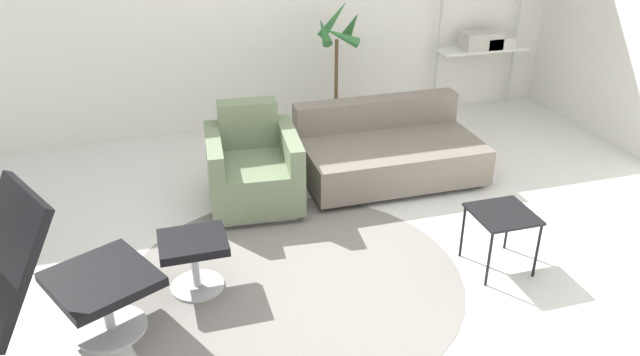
{
  "coord_description": "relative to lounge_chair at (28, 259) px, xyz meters",
  "views": [
    {
      "loc": [
        -1.12,
        -3.54,
        2.58
      ],
      "look_at": [
        0.0,
        0.28,
        0.55
      ],
      "focal_mm": 35.0,
      "sensor_mm": 36.0,
      "label": 1
    }
  ],
  "objects": [
    {
      "name": "ground_plane",
      "position": [
        1.84,
        0.46,
        -0.7
      ],
      "size": [
        12.0,
        12.0,
        0.0
      ],
      "primitive_type": "plane",
      "color": "silver"
    },
    {
      "name": "round_rug",
      "position": [
        1.54,
        0.34,
        -0.69
      ],
      "size": [
        2.32,
        2.32,
        0.01
      ],
      "color": "slate",
      "rests_on": "ground_plane"
    },
    {
      "name": "lounge_chair",
      "position": [
        0.0,
        0.0,
        0.0
      ],
      "size": [
        1.18,
        0.96,
        1.19
      ],
      "rotation": [
        0.0,
        0.0,
        -1.1
      ],
      "color": "#BCBCC1",
      "rests_on": "ground_plane"
    },
    {
      "name": "ottoman",
      "position": [
        0.88,
        0.45,
        -0.42
      ],
      "size": [
        0.44,
        0.37,
        0.39
      ],
      "color": "#BCBCC1",
      "rests_on": "ground_plane"
    },
    {
      "name": "armchair_red",
      "position": [
        1.48,
        1.5,
        -0.39
      ],
      "size": [
        0.79,
        0.85,
        0.81
      ],
      "rotation": [
        0.0,
        0.0,
        3.06
      ],
      "color": "silver",
      "rests_on": "ground_plane"
    },
    {
      "name": "couch_low",
      "position": [
        2.74,
        1.65,
        -0.46
      ],
      "size": [
        1.56,
        0.95,
        0.64
      ],
      "rotation": [
        0.0,
        0.0,
        3.14
      ],
      "color": "black",
      "rests_on": "ground_plane"
    },
    {
      "name": "side_table",
      "position": [
        2.95,
        0.1,
        -0.31
      ],
      "size": [
        0.41,
        0.41,
        0.44
      ],
      "color": "black",
      "rests_on": "ground_plane"
    },
    {
      "name": "potted_plant",
      "position": [
        2.59,
        2.7,
        -0.21
      ],
      "size": [
        0.42,
        0.43,
        1.38
      ],
      "color": "#333338",
      "rests_on": "ground_plane"
    },
    {
      "name": "shelf_unit",
      "position": [
        4.4,
        2.96,
        0.51
      ],
      "size": [
        1.03,
        0.28,
        2.06
      ],
      "color": "#BCBCC1",
      "rests_on": "ground_plane"
    }
  ]
}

